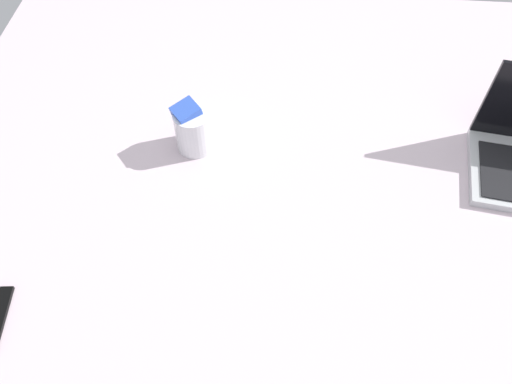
{
  "coord_description": "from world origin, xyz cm",
  "views": [
    {
      "loc": [
        -3.99,
        -78.66,
        110.81
      ],
      "look_at": [
        -8.95,
        -15.56,
        24.0
      ],
      "focal_mm": 34.99,
      "sensor_mm": 36.0,
      "label": 1
    }
  ],
  "objects": [
    {
      "name": "bed_mattress",
      "position": [
        0.0,
        0.0,
        9.0
      ],
      "size": [
        180.0,
        140.0,
        18.0
      ],
      "primitive_type": "cube",
      "color": "silver",
      "rests_on": "ground"
    },
    {
      "name": "snack_cup",
      "position": [
        -25.32,
        1.92,
        23.95
      ],
      "size": [
        9.81,
        9.0,
        12.94
      ],
      "color": "silver",
      "rests_on": "bed_mattress"
    }
  ]
}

